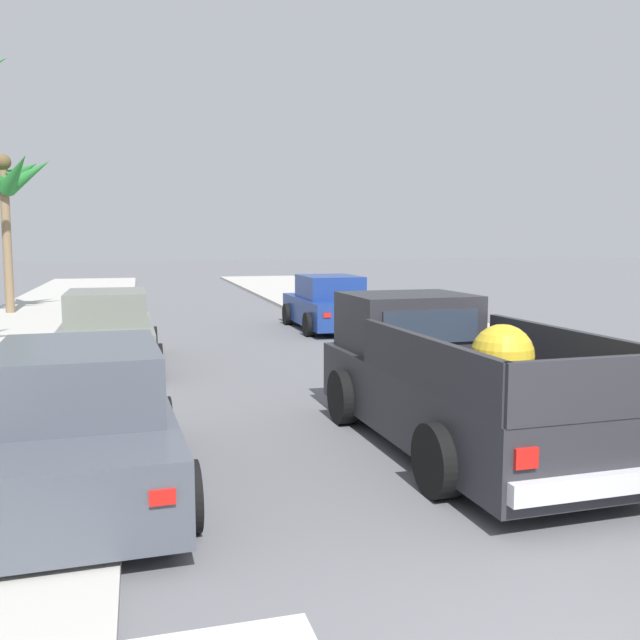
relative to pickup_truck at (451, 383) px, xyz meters
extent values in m
cube|color=#B2AFA8|center=(-6.35, 7.19, -0.73)|extent=(4.77, 60.00, 0.12)
cube|color=#B2AFA8|center=(3.71, 7.19, -0.73)|extent=(4.77, 60.00, 0.12)
cube|color=silver|center=(-5.36, 7.19, -0.74)|extent=(0.16, 60.00, 0.10)
cube|color=silver|center=(2.72, 7.19, -0.74)|extent=(0.16, 60.00, 0.10)
cube|color=#28282D|center=(0.01, -0.21, -0.19)|extent=(2.12, 5.17, 0.80)
cube|color=#28282D|center=(-0.05, 1.38, 0.61)|extent=(1.78, 1.57, 0.80)
cube|color=#283342|center=(-0.02, 0.62, 0.63)|extent=(1.38, 0.11, 0.44)
cube|color=#283342|center=(-0.08, 2.14, 0.63)|extent=(1.46, 0.12, 0.48)
cube|color=#28282D|center=(-0.87, -1.11, 0.49)|extent=(0.23, 3.30, 0.56)
cube|color=#28282D|center=(0.95, -1.04, 0.49)|extent=(0.23, 3.30, 0.56)
cube|color=#28282D|center=(0.11, -2.72, 0.49)|extent=(1.88, 0.17, 0.56)
cube|color=silver|center=(0.11, -2.81, -0.35)|extent=(1.83, 0.19, 0.20)
cylinder|color=black|center=(-1.03, 1.28, -0.41)|extent=(0.29, 0.77, 0.76)
cylinder|color=black|center=(0.93, 1.35, -0.41)|extent=(0.29, 0.77, 0.76)
cylinder|color=black|center=(-0.91, -1.65, -0.41)|extent=(0.29, 0.77, 0.76)
cylinder|color=black|center=(1.04, -1.58, -0.41)|extent=(0.29, 0.77, 0.76)
cube|color=red|center=(-0.64, -2.81, -0.05)|extent=(0.22, 0.05, 0.18)
sphere|color=gold|center=(0.00, -1.24, 0.55)|extent=(0.68, 0.68, 0.68)
cube|color=#474C56|center=(-4.37, -0.61, -0.25)|extent=(1.96, 4.28, 0.72)
cube|color=#474C56|center=(-4.37, -0.71, 0.43)|extent=(1.62, 2.17, 0.64)
cube|color=#283342|center=(-4.41, 0.26, 0.41)|extent=(1.37, 0.15, 0.52)
cube|color=#283342|center=(-4.32, -1.68, 0.41)|extent=(1.34, 0.14, 0.50)
cylinder|color=black|center=(-5.34, 0.65, -0.47)|extent=(0.25, 0.65, 0.64)
cylinder|color=black|center=(-3.53, 0.73, -0.47)|extent=(0.25, 0.65, 0.64)
cylinder|color=black|center=(-3.41, -1.87, -0.47)|extent=(0.25, 0.65, 0.64)
cube|color=white|center=(-5.09, 1.47, -0.18)|extent=(0.20, 0.05, 0.10)
cube|color=red|center=(-3.64, -2.69, -0.14)|extent=(0.20, 0.05, 0.12)
cube|color=white|center=(-3.86, 1.52, -0.18)|extent=(0.20, 0.05, 0.10)
cube|color=slate|center=(-4.40, 6.56, -0.25)|extent=(1.81, 4.22, 0.72)
cube|color=slate|center=(-4.41, 6.66, 0.43)|extent=(1.55, 2.12, 0.64)
cube|color=#283342|center=(-4.39, 5.69, 0.41)|extent=(1.37, 0.10, 0.52)
cube|color=#283342|center=(-4.42, 7.63, 0.41)|extent=(1.34, 0.10, 0.50)
cylinder|color=black|center=(-3.49, 5.27, -0.47)|extent=(0.23, 0.64, 0.64)
cylinder|color=black|center=(-5.29, 5.24, -0.47)|extent=(0.23, 0.64, 0.64)
cylinder|color=black|center=(-3.52, 7.87, -0.47)|extent=(0.23, 0.64, 0.64)
cylinder|color=black|center=(-5.32, 7.85, -0.47)|extent=(0.23, 0.64, 0.64)
cube|color=red|center=(-3.80, 8.67, -0.14)|extent=(0.20, 0.04, 0.12)
cube|color=white|center=(-3.76, 4.45, -0.18)|extent=(0.20, 0.04, 0.10)
cube|color=red|center=(-5.06, 8.66, -0.14)|extent=(0.20, 0.04, 0.12)
cube|color=white|center=(-4.99, 4.44, -0.18)|extent=(0.20, 0.04, 0.10)
cube|color=navy|center=(1.45, 11.17, -0.25)|extent=(1.79, 4.21, 0.72)
cube|color=navy|center=(1.45, 11.07, 0.43)|extent=(1.54, 2.11, 0.64)
cube|color=#283342|center=(1.44, 12.04, 0.41)|extent=(1.37, 0.09, 0.52)
cube|color=#283342|center=(1.46, 10.10, 0.41)|extent=(1.34, 0.09, 0.50)
cylinder|color=black|center=(0.54, 12.47, -0.47)|extent=(0.23, 0.64, 0.64)
cylinder|color=black|center=(2.34, 12.48, -0.47)|extent=(0.23, 0.64, 0.64)
cylinder|color=black|center=(0.56, 9.86, -0.47)|extent=(0.23, 0.64, 0.64)
cylinder|color=black|center=(2.36, 9.88, -0.47)|extent=(0.23, 0.64, 0.64)
cube|color=red|center=(0.83, 9.06, -0.14)|extent=(0.20, 0.04, 0.12)
cube|color=white|center=(0.82, 13.28, -0.18)|extent=(0.20, 0.04, 0.10)
cube|color=red|center=(2.10, 9.07, -0.14)|extent=(0.20, 0.04, 0.12)
cube|color=white|center=(2.05, 13.29, -0.18)|extent=(0.20, 0.04, 0.10)
cylinder|color=#846B4C|center=(-7.94, 17.10, 1.74)|extent=(0.29, 0.36, 5.06)
cone|color=#23702D|center=(-7.17, 17.24, 3.91)|extent=(1.69, 0.84, 1.37)
cone|color=#23702D|center=(-7.47, 17.71, 4.03)|extent=(1.44, 1.64, 1.18)
cone|color=#23702D|center=(-7.46, 16.41, 3.88)|extent=(1.43, 1.70, 1.44)
sphere|color=brown|center=(-7.94, 17.10, 4.27)|extent=(0.52, 0.52, 0.52)
camera|label=1|loc=(-3.76, -7.90, 1.80)|focal=39.14mm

